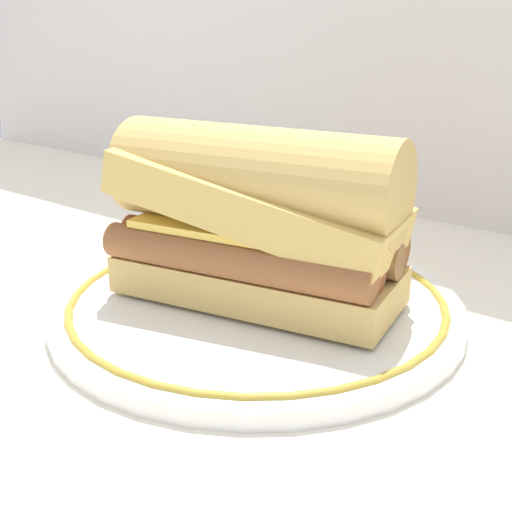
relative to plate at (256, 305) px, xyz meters
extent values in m
plane|color=silver|center=(0.00, -0.01, -0.01)|extent=(1.50, 1.50, 0.00)
cylinder|color=white|center=(0.00, 0.00, 0.00)|extent=(0.29, 0.29, 0.01)
torus|color=#B29333|center=(0.00, 0.00, 0.00)|extent=(0.27, 0.27, 0.01)
cube|color=tan|center=(0.00, 0.00, 0.02)|extent=(0.21, 0.11, 0.03)
cylinder|color=brown|center=(0.01, -0.03, 0.05)|extent=(0.19, 0.06, 0.02)
cylinder|color=brown|center=(0.00, -0.01, 0.05)|extent=(0.19, 0.06, 0.02)
cylinder|color=brown|center=(0.00, 0.01, 0.05)|extent=(0.19, 0.06, 0.02)
cylinder|color=brown|center=(-0.01, 0.03, 0.05)|extent=(0.19, 0.06, 0.02)
cube|color=#EFC64C|center=(0.00, 0.00, 0.06)|extent=(0.17, 0.10, 0.01)
cube|color=tan|center=(0.00, 0.00, 0.08)|extent=(0.21, 0.12, 0.07)
cylinder|color=tan|center=(0.00, 0.00, 0.09)|extent=(0.21, 0.10, 0.07)
camera|label=1|loc=(0.27, -0.36, 0.20)|focal=48.48mm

